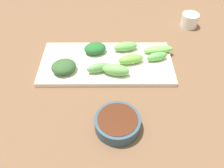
{
  "coord_description": "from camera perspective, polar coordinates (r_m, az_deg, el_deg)",
  "views": [
    {
      "loc": [
        -0.44,
        0.0,
        0.47
      ],
      "look_at": [
        -0.03,
        0.0,
        0.05
      ],
      "focal_mm": 37.55,
      "sensor_mm": 36.0,
      "label": 1
    }
  ],
  "objects": [
    {
      "name": "broccoli_stalk_4",
      "position": [
        0.64,
        -3.1,
        4.01
      ],
      "size": [
        0.04,
        0.07,
        0.03
      ],
      "primitive_type": "ellipsoid",
      "rotation": [
        0.0,
        0.0,
        0.3
      ],
      "color": "#5FA053",
      "rests_on": "serving_plate"
    },
    {
      "name": "broccoli_leafy_2",
      "position": [
        0.7,
        -4.01,
        8.66
      ],
      "size": [
        0.06,
        0.07,
        0.03
      ],
      "primitive_type": "ellipsoid",
      "rotation": [
        0.0,
        0.0,
        0.2
      ],
      "color": "#205E28",
      "rests_on": "serving_plate"
    },
    {
      "name": "broccoli_stalk_0",
      "position": [
        0.63,
        1.09,
        3.45
      ],
      "size": [
        0.05,
        0.08,
        0.03
      ],
      "primitive_type": "ellipsoid",
      "rotation": [
        0.0,
        0.0,
        -0.19
      ],
      "color": "#69AD54",
      "rests_on": "serving_plate"
    },
    {
      "name": "broccoli_stalk_5",
      "position": [
        0.69,
        11.05,
        6.58
      ],
      "size": [
        0.04,
        0.07,
        0.03
      ],
      "primitive_type": "ellipsoid",
      "rotation": [
        0.0,
        0.0,
        0.27
      ],
      "color": "#5FB251",
      "rests_on": "serving_plate"
    },
    {
      "name": "broccoli_stalk_7",
      "position": [
        0.71,
        3.47,
        9.1
      ],
      "size": [
        0.04,
        0.08,
        0.03
      ],
      "primitive_type": "ellipsoid",
      "rotation": [
        0.0,
        0.0,
        0.19
      ],
      "color": "#64A751",
      "rests_on": "serving_plate"
    },
    {
      "name": "broccoli_leafy_3",
      "position": [
        0.65,
        -11.53,
        4.16
      ],
      "size": [
        0.08,
        0.08,
        0.03
      ],
      "primitive_type": "ellipsoid",
      "rotation": [
        0.0,
        0.0,
        0.35
      ],
      "color": "#2F522A",
      "rests_on": "serving_plate"
    },
    {
      "name": "tabletop",
      "position": [
        0.64,
        0.07,
        -0.48
      ],
      "size": [
        2.1,
        2.1,
        0.02
      ],
      "primitive_type": "cube",
      "color": "brown",
      "rests_on": "ground"
    },
    {
      "name": "broccoli_stalk_1",
      "position": [
        0.67,
        4.74,
        6.05
      ],
      "size": [
        0.04,
        0.08,
        0.03
      ],
      "primitive_type": "ellipsoid",
      "rotation": [
        0.0,
        0.0,
        0.22
      ],
      "color": "#6DB141",
      "rests_on": "serving_plate"
    },
    {
      "name": "tea_cup",
      "position": [
        0.88,
        18.47,
        14.53
      ],
      "size": [
        0.06,
        0.06,
        0.05
      ],
      "primitive_type": "cylinder",
      "color": "white",
      "rests_on": "tabletop"
    },
    {
      "name": "serving_plate",
      "position": [
        0.68,
        -1.19,
        5.13
      ],
      "size": [
        0.18,
        0.38,
        0.01
      ],
      "primitive_type": "cube",
      "color": "silver",
      "rests_on": "tabletop"
    },
    {
      "name": "sauce_bowl",
      "position": [
        0.53,
        1.55,
        -9.4
      ],
      "size": [
        0.1,
        0.1,
        0.03
      ],
      "color": "#2F4859",
      "rests_on": "tabletop"
    },
    {
      "name": "broccoli_stalk_6",
      "position": [
        0.72,
        11.31,
        8.25
      ],
      "size": [
        0.04,
        0.09,
        0.02
      ],
      "primitive_type": "ellipsoid",
      "rotation": [
        0.0,
        0.0,
        0.13
      ],
      "color": "#6CB550",
      "rests_on": "serving_plate"
    }
  ]
}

